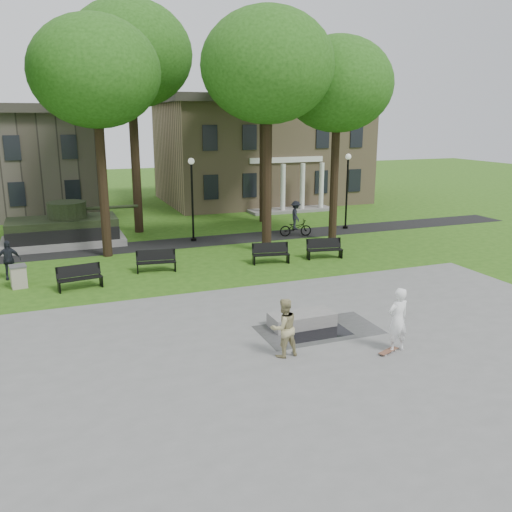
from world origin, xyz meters
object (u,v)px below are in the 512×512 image
Objects in this scene: friend_watching at (284,328)px; park_bench_0 at (80,276)px; skateboarder at (398,320)px; cyclist at (296,222)px; concrete_block at (302,319)px; trash_bin at (19,276)px.

friend_watching is 0.97× the size of park_bench_0.
skateboarder is at bearing 158.55° from friend_watching.
skateboarder is 0.94× the size of cyclist.
skateboarder is at bearing 177.46° from cyclist.
concrete_block is 2.60m from friend_watching.
concrete_block is 3.46m from skateboarder.
cyclist is at bearing 65.72° from concrete_block.
skateboarder reaches higher than concrete_block.
cyclist reaches higher than park_bench_0.
park_bench_0 is at bearing -66.67° from friend_watching.
skateboarder is 13.14m from park_bench_0.
cyclist reaches higher than concrete_block.
park_bench_0 reaches higher than concrete_block.
friend_watching reaches higher than concrete_block.
park_bench_0 is at bearing -24.35° from trash_bin.
friend_watching is at bearing -128.27° from concrete_block.
cyclist is 15.93m from trash_bin.
concrete_block is at bearing 167.76° from cyclist.
park_bench_0 is 1.92× the size of trash_bin.
trash_bin is at bearing 138.15° from concrete_block.
concrete_block is 2.29× the size of trash_bin.
skateboarder is 1.08× the size of park_bench_0.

